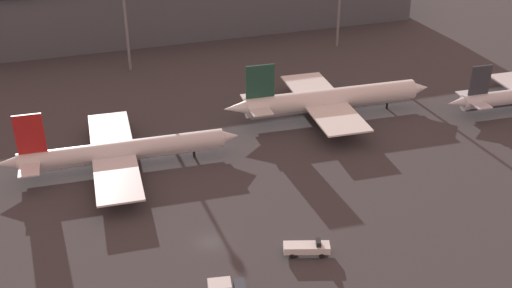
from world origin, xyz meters
TOP-DOWN VIEW (x-y plane):
  - ground at (0.00, 0.00)m, footprint 600.00×600.00m
  - terminal_building at (0.00, 106.66)m, footprint 177.10×31.52m
  - airplane_1 at (-10.08, 28.20)m, footprint 45.68×35.51m
  - airplane_2 at (36.43, 36.17)m, footprint 47.66×32.09m
  - service_vehicle_1 at (13.48, -7.67)m, footprint 7.45×4.19m
  - lamp_post_1 at (-1.38, 76.89)m, footprint 1.80×1.80m

SIDE VIEW (x-z plane):
  - ground at x=0.00m, z-range 0.00..0.00m
  - service_vehicle_1 at x=13.48m, z-range -0.07..2.59m
  - airplane_1 at x=-10.08m, z-range -3.21..9.75m
  - airplane_2 at x=36.43m, z-range -2.90..10.72m
  - terminal_building at x=0.00m, z-range 0.04..18.17m
  - lamp_post_1 at x=-1.38m, z-range 3.60..33.04m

